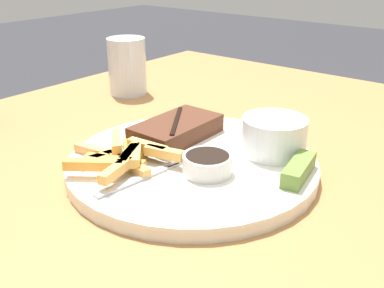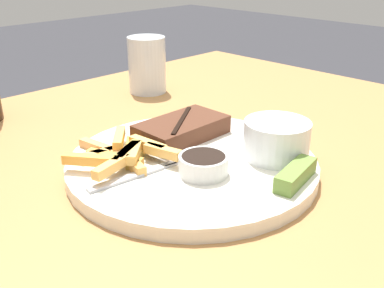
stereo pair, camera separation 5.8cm
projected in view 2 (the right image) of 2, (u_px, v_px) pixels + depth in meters
The scene contains 9 objects.
dining_table at pixel (192, 226), 0.63m from camera, with size 1.16×0.96×0.74m.
dinner_plate at pixel (192, 164), 0.59m from camera, with size 0.33×0.33×0.02m.
steak_portion at pixel (182, 129), 0.65m from camera, with size 0.13×0.07×0.03m.
fries_pile at pixel (123, 153), 0.57m from camera, with size 0.13×0.15×0.02m.
coleslaw_cup at pixel (277, 137), 0.58m from camera, with size 0.09×0.09×0.05m.
dipping_sauce_cup at pixel (203, 164), 0.54m from camera, with size 0.06×0.06×0.02m.
pickle_spear at pixel (296, 175), 0.52m from camera, with size 0.08×0.04×0.02m.
fork_utensil at pixel (135, 176), 0.54m from camera, with size 0.13×0.03×0.00m.
drinking_glass at pixel (147, 65), 0.90m from camera, with size 0.07×0.07×0.11m.
Camera 2 is at (-0.38, -0.37, 1.01)m, focal length 42.00 mm.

